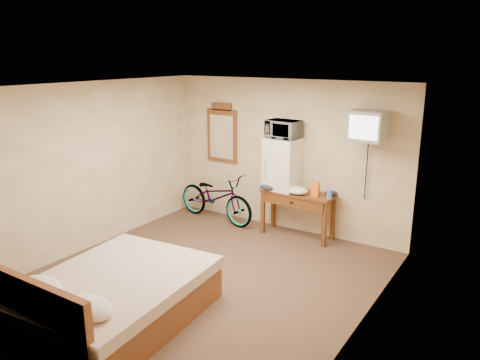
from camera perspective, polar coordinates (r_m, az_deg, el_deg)
The scene contains 13 objects.
room at distance 5.88m, azimuth -4.82°, elevation -1.00°, with size 4.60×4.64×2.50m.
desk at distance 7.52m, azimuth 6.94°, elevation -2.52°, with size 1.19×0.49×0.75m.
mini_fridge at distance 7.55m, azimuth 5.22°, elevation 1.97°, with size 0.52×0.51×0.84m.
microwave at distance 7.44m, azimuth 5.32°, elevation 6.18°, with size 0.52×0.35×0.29m, color silver.
snack_bag at distance 7.28m, azimuth 9.19°, elevation -1.12°, with size 0.12×0.07×0.23m, color orange.
blue_cup at distance 7.21m, azimuth 10.85°, elevation -1.71°, with size 0.08×0.08×0.15m, color #4071D9.
cloth_cream at distance 7.39m, azimuth 6.91°, elevation -1.26°, with size 0.37×0.28×0.11m, color beige.
cloth_dark_a at distance 7.55m, azimuth 3.44°, elevation -0.86°, with size 0.29×0.22×0.11m, color black.
cloth_dark_b at distance 7.35m, azimuth 11.09°, elevation -1.62°, with size 0.20×0.16×0.09m, color black.
crt_television at distance 6.87m, azimuth 15.36°, elevation 6.39°, with size 0.51×0.60×0.43m.
wall_mirror at distance 8.34m, azimuth -2.21°, elevation 5.68°, with size 0.62×0.04×1.05m.
bicycle at distance 8.29m, azimuth -2.96°, elevation -2.04°, with size 0.58×1.65×0.87m, color black.
bed at distance 5.46m, azimuth -15.49°, elevation -13.75°, with size 1.74×2.20×0.90m.
Camera 1 is at (3.47, -4.47, 2.88)m, focal length 35.00 mm.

